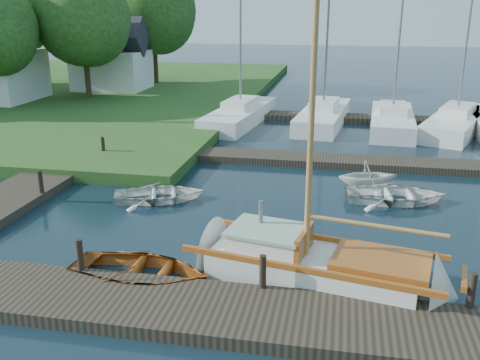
% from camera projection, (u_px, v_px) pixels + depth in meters
% --- Properties ---
extents(ground, '(160.00, 160.00, 0.00)m').
position_uv_depth(ground, '(240.00, 215.00, 17.33)').
color(ground, black).
rests_on(ground, ground).
extents(near_dock, '(18.00, 2.20, 0.30)m').
position_uv_depth(near_dock, '(188.00, 309.00, 11.69)').
color(near_dock, black).
rests_on(near_dock, ground).
extents(left_dock, '(2.20, 18.00, 0.30)m').
position_uv_depth(left_dock, '(47.00, 178.00, 20.60)').
color(left_dock, black).
rests_on(left_dock, ground).
extents(far_dock, '(14.00, 1.60, 0.30)m').
position_uv_depth(far_dock, '(314.00, 160.00, 22.99)').
color(far_dock, black).
rests_on(far_dock, ground).
extents(pontoon, '(30.00, 1.60, 0.30)m').
position_uv_depth(pontoon, '(466.00, 122.00, 30.40)').
color(pontoon, black).
rests_on(pontoon, ground).
extents(mooring_post_1, '(0.16, 0.16, 0.80)m').
position_uv_depth(mooring_post_1, '(80.00, 255.00, 12.99)').
color(mooring_post_1, black).
rests_on(mooring_post_1, near_dock).
extents(mooring_post_2, '(0.16, 0.16, 0.80)m').
position_uv_depth(mooring_post_2, '(263.00, 271.00, 12.18)').
color(mooring_post_2, black).
rests_on(mooring_post_2, near_dock).
extents(mooring_post_3, '(0.16, 0.16, 0.80)m').
position_uv_depth(mooring_post_3, '(472.00, 291.00, 11.36)').
color(mooring_post_3, black).
rests_on(mooring_post_3, near_dock).
extents(mooring_post_4, '(0.16, 0.16, 0.80)m').
position_uv_depth(mooring_post_4, '(41.00, 182.00, 18.38)').
color(mooring_post_4, black).
rests_on(mooring_post_4, left_dock).
extents(mooring_post_5, '(0.16, 0.16, 0.80)m').
position_uv_depth(mooring_post_5, '(103.00, 146.00, 23.05)').
color(mooring_post_5, black).
rests_on(mooring_post_5, left_dock).
extents(sailboat, '(7.40, 3.32, 9.83)m').
position_uv_depth(sailboat, '(320.00, 269.00, 13.07)').
color(sailboat, silver).
rests_on(sailboat, ground).
extents(dinghy, '(3.63, 2.69, 0.72)m').
position_uv_depth(dinghy, '(140.00, 267.00, 13.12)').
color(dinghy, brown).
rests_on(dinghy, ground).
extents(tender_a, '(3.63, 3.09, 0.64)m').
position_uv_depth(tender_a, '(159.00, 191.00, 18.58)').
color(tender_a, silver).
rests_on(tender_a, ground).
extents(tender_c, '(3.58, 2.71, 0.70)m').
position_uv_depth(tender_c, '(395.00, 192.00, 18.43)').
color(tender_c, silver).
rests_on(tender_c, ground).
extents(tender_d, '(2.65, 2.44, 1.17)m').
position_uv_depth(tender_d, '(369.00, 173.00, 19.72)').
color(tender_d, silver).
rests_on(tender_d, ground).
extents(marina_boat_0, '(3.18, 8.71, 11.16)m').
position_uv_depth(marina_boat_0, '(240.00, 113.00, 30.79)').
color(marina_boat_0, silver).
rests_on(marina_boat_0, ground).
extents(marina_boat_1, '(3.03, 8.31, 11.26)m').
position_uv_depth(marina_boat_1, '(323.00, 114.00, 30.45)').
color(marina_boat_1, silver).
rests_on(marina_boat_1, ground).
extents(marina_boat_2, '(2.64, 7.79, 10.69)m').
position_uv_depth(marina_boat_2, '(392.00, 119.00, 29.20)').
color(marina_boat_2, silver).
rests_on(marina_boat_2, ground).
extents(marina_boat_3, '(5.07, 8.88, 13.08)m').
position_uv_depth(marina_boat_3, '(457.00, 120.00, 28.86)').
color(marina_boat_3, silver).
rests_on(marina_boat_3, ground).
extents(house_c, '(5.25, 4.00, 5.28)m').
position_uv_depth(house_c, '(111.00, 61.00, 39.59)').
color(house_c, white).
rests_on(house_c, shore).
extents(tree_3, '(6.41, 6.38, 8.74)m').
position_uv_depth(tree_3, '(83.00, 16.00, 34.91)').
color(tree_3, '#332114').
rests_on(tree_3, shore).
extents(tree_4, '(7.01, 7.01, 9.66)m').
position_uv_depth(tree_4, '(8.00, 7.00, 39.91)').
color(tree_4, '#332114').
rests_on(tree_4, shore).
extents(tree_7, '(6.83, 6.83, 9.38)m').
position_uv_depth(tree_7, '(153.00, 9.00, 41.89)').
color(tree_7, '#332114').
rests_on(tree_7, shore).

